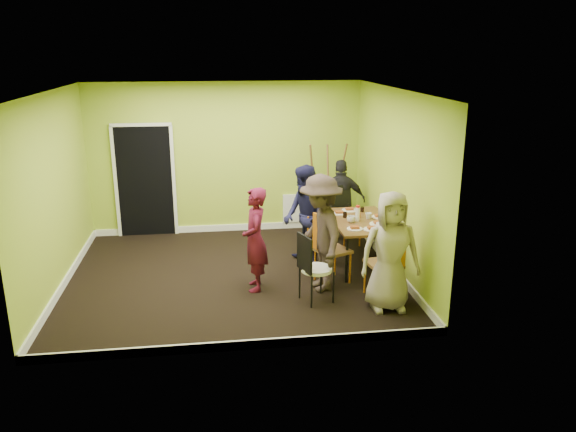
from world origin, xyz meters
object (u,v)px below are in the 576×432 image
at_px(dining_table, 361,223).
at_px(chair_bentwood, 312,265).
at_px(chair_left_near, 328,245).
at_px(chair_back_end, 341,203).
at_px(chair_front_end, 387,259).
at_px(orange_bottle, 359,215).
at_px(easel, 327,191).
at_px(thermos, 358,214).
at_px(person_left_far, 305,217).
at_px(chair_left_far, 315,236).
at_px(person_left_near, 321,233).
at_px(person_back_end, 341,200).
at_px(blue_bottle, 384,219).
at_px(person_front_end, 390,251).
at_px(person_standing, 255,239).

height_order(dining_table, chair_bentwood, chair_bentwood).
xyz_separation_m(chair_left_near, chair_back_end, (0.58, 1.75, 0.14)).
height_order(chair_front_end, orange_bottle, chair_front_end).
xyz_separation_m(chair_bentwood, orange_bottle, (1.02, 1.42, 0.25)).
height_order(chair_left_near, easel, easel).
bearing_deg(thermos, person_left_far, 171.97).
relative_size(chair_left_far, person_left_near, 0.50).
bearing_deg(chair_left_near, dining_table, 110.67).
bearing_deg(person_back_end, chair_back_end, 80.23).
relative_size(thermos, blue_bottle, 1.26).
relative_size(easel, blue_bottle, 9.73).
bearing_deg(person_front_end, person_left_near, 138.10).
relative_size(thermos, person_back_end, 0.15).
height_order(orange_bottle, person_standing, person_standing).
distance_m(person_left_far, person_left_near, 0.92).
bearing_deg(chair_left_far, chair_left_near, 21.67).
bearing_deg(person_standing, person_front_end, 63.80).
xyz_separation_m(chair_back_end, thermos, (0.01, -1.13, 0.12)).
relative_size(easel, thermos, 7.75).
bearing_deg(chair_back_end, dining_table, 69.69).
height_order(dining_table, person_left_far, person_left_far).
bearing_deg(chair_bentwood, person_front_end, 51.95).
xyz_separation_m(dining_table, blue_bottle, (0.28, -0.31, 0.14)).
bearing_deg(thermos, person_left_near, -132.92).
xyz_separation_m(chair_front_end, person_left_far, (-0.91, 1.40, 0.22)).
bearing_deg(person_front_end, person_back_end, 92.18).
height_order(chair_left_near, orange_bottle, chair_left_near).
xyz_separation_m(blue_bottle, person_standing, (-2.03, -0.42, -0.08)).
bearing_deg(person_left_far, person_standing, -58.19).
bearing_deg(easel, chair_front_end, -84.54).
distance_m(chair_front_end, person_front_end, 0.35).
height_order(chair_bentwood, person_front_end, person_front_end).
xyz_separation_m(chair_back_end, person_left_near, (-0.74, -1.93, 0.11)).
relative_size(chair_bentwood, person_left_near, 0.58).
relative_size(orange_bottle, person_back_end, 0.05).
bearing_deg(person_standing, thermos, 113.13).
distance_m(person_left_far, person_front_end, 1.88).
xyz_separation_m(dining_table, chair_left_near, (-0.67, -0.67, -0.10)).
bearing_deg(thermos, person_standing, -157.85).
distance_m(dining_table, chair_front_end, 1.34).
bearing_deg(thermos, dining_table, 32.33).
height_order(person_standing, person_back_end, person_standing).
bearing_deg(person_front_end, chair_left_near, 126.05).
xyz_separation_m(chair_bentwood, thermos, (0.94, 1.22, 0.32)).
bearing_deg(person_front_end, orange_bottle, 90.70).
bearing_deg(person_back_end, dining_table, 98.16).
relative_size(chair_back_end, person_standing, 0.69).
relative_size(chair_bentwood, orange_bottle, 12.13).
distance_m(thermos, person_back_end, 1.29).
relative_size(chair_left_near, chair_back_end, 1.01).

